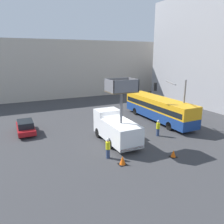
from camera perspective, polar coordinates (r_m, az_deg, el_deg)
The scene contains 10 objects.
ground_plane at distance 22.07m, azimuth 1.60°, elevation -7.60°, with size 120.00×120.00×0.00m, color #38383A.
building_backdrop_far at distance 47.82m, azimuth -14.55°, elevation 10.95°, with size 44.00×10.00×11.06m.
utility_truck at distance 21.24m, azimuth 1.00°, elevation -3.87°, with size 2.49×6.14×6.34m.
city_bus at distance 28.93m, azimuth 11.96°, elevation 1.19°, with size 2.58×11.94×2.97m.
traffic_light_pole at distance 25.98m, azimuth 15.74°, elevation 4.14°, with size 3.48×3.23×5.63m.
road_worker_near_truck at distance 18.34m, azimuth -1.07°, elevation -9.45°, with size 0.38×0.38×1.77m.
road_worker_directing at distance 23.64m, azimuth 11.93°, elevation -4.12°, with size 0.38×0.38×1.76m.
traffic_cone_near_truck at distance 17.59m, azimuth 2.77°, elevation -12.55°, with size 0.63×0.63×0.72m.
traffic_cone_mid_road at distance 19.47m, azimuth 15.74°, elevation -10.45°, with size 0.55×0.55×0.63m.
parked_car_curbside at distance 25.77m, azimuth -21.65°, elevation -3.62°, with size 1.76×4.34×1.43m.
Camera 1 is at (-9.36, -18.12, 8.44)m, focal length 35.00 mm.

